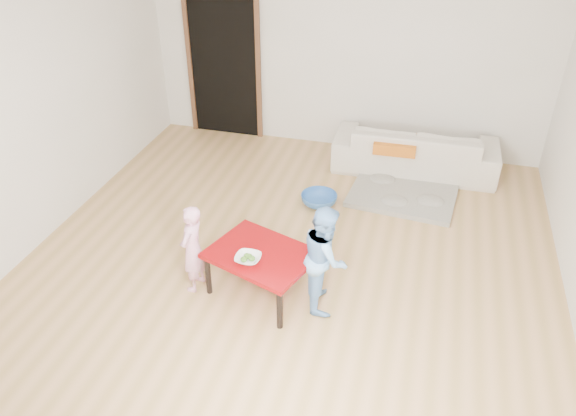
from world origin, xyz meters
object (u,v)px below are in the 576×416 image
at_px(basin, 319,200).
at_px(sofa, 415,148).
at_px(red_table, 262,272).
at_px(bowl, 248,259).
at_px(child_blue, 325,257).
at_px(child_pink, 193,249).

bearing_deg(basin, sofa, 49.72).
bearing_deg(red_table, bowl, -116.98).
relative_size(sofa, bowl, 8.96).
relative_size(bowl, basin, 0.54).
bearing_deg(child_blue, sofa, -25.78).
distance_m(red_table, basin, 1.58).
xyz_separation_m(sofa, basin, (-0.94, -1.11, -0.22)).
relative_size(bowl, child_blue, 0.22).
bearing_deg(red_table, basin, 83.83).
distance_m(red_table, child_pink, 0.64).
height_order(red_table, bowl, bowl).
bearing_deg(red_table, child_blue, 1.90).
xyz_separation_m(child_pink, basin, (0.77, 1.65, -0.36)).
distance_m(red_table, bowl, 0.29).
xyz_separation_m(child_pink, child_blue, (1.15, 0.11, 0.06)).
bearing_deg(red_table, child_pink, -171.61).
height_order(sofa, child_blue, child_blue).
relative_size(bowl, child_pink, 0.26).
height_order(red_table, child_pink, child_pink).
bearing_deg(basin, child_blue, -75.93).
height_order(sofa, bowl, sofa).
relative_size(red_table, child_pink, 1.03).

